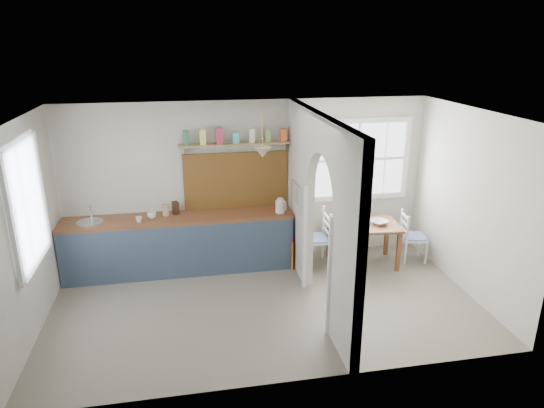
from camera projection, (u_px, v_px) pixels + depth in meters
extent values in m
cube|color=#776E5A|center=(266.00, 305.00, 6.68)|extent=(5.80, 3.20, 0.01)
cube|color=beige|center=(266.00, 115.00, 5.83)|extent=(5.80, 3.20, 0.01)
cube|color=beige|center=(249.00, 182.00, 7.74)|extent=(5.80, 0.01, 2.60)
cube|color=beige|center=(294.00, 272.00, 4.77)|extent=(5.80, 0.01, 2.60)
cube|color=beige|center=(26.00, 232.00, 5.75)|extent=(0.01, 3.20, 2.60)
cube|color=beige|center=(470.00, 203.00, 6.76)|extent=(0.01, 3.20, 2.60)
cube|color=beige|center=(348.00, 250.00, 5.26)|extent=(0.12, 0.80, 2.60)
cube|color=beige|center=(300.00, 191.00, 7.31)|extent=(0.12, 1.20, 2.60)
cube|color=beige|center=(325.00, 159.00, 5.94)|extent=(0.12, 1.20, 1.05)
cube|color=brown|center=(179.00, 218.00, 7.41)|extent=(3.50, 0.60, 0.05)
cube|color=#3C495D|center=(181.00, 253.00, 7.29)|extent=(3.50, 0.03, 0.85)
cube|color=#422215|center=(181.00, 244.00, 7.60)|extent=(3.46, 0.45, 0.85)
cylinder|color=silver|center=(90.00, 223.00, 7.18)|extent=(0.40, 0.40, 0.02)
cube|color=brown|center=(236.00, 180.00, 7.67)|extent=(1.65, 0.03, 0.90)
cube|color=#9F8053|center=(236.00, 144.00, 7.39)|extent=(1.75, 0.20, 0.03)
cube|color=#285D39|center=(186.00, 139.00, 7.23)|extent=(0.09, 0.09, 0.18)
cube|color=#DBDD5D|center=(203.00, 138.00, 7.27)|extent=(0.09, 0.09, 0.18)
cube|color=#9F233C|center=(219.00, 138.00, 7.32)|extent=(0.09, 0.09, 0.18)
cube|color=#489EB3|center=(236.00, 137.00, 7.36)|extent=(0.09, 0.09, 0.18)
cube|color=beige|center=(252.00, 137.00, 7.40)|extent=(0.09, 0.09, 0.18)
cube|color=olive|center=(268.00, 136.00, 7.45)|extent=(0.09, 0.09, 0.18)
cube|color=#D95820|center=(284.00, 136.00, 7.49)|extent=(0.09, 0.09, 0.18)
cone|color=beige|center=(262.00, 152.00, 7.16)|extent=(0.26, 0.26, 0.16)
cylinder|color=silver|center=(296.00, 183.00, 7.15)|extent=(0.02, 0.50, 0.02)
imported|color=silver|center=(139.00, 220.00, 7.14)|extent=(0.10, 0.10, 0.09)
imported|color=white|center=(152.00, 215.00, 7.30)|extent=(0.14, 0.14, 0.11)
cube|color=#422215|center=(176.00, 208.00, 7.48)|extent=(0.12, 0.14, 0.19)
cylinder|color=tan|center=(166.00, 210.00, 7.42)|extent=(0.14, 0.14, 0.17)
cube|color=#A71450|center=(292.00, 253.00, 7.61)|extent=(0.02, 0.03, 0.58)
cube|color=#C4710B|center=(292.00, 256.00, 7.58)|extent=(0.02, 0.03, 0.47)
imported|color=silver|center=(379.00, 222.00, 7.67)|extent=(0.35, 0.35, 0.07)
imported|color=slate|center=(363.00, 226.00, 7.49)|extent=(0.10, 0.10, 0.09)
cylinder|color=#372F2F|center=(348.00, 225.00, 7.61)|extent=(0.26, 0.26, 0.02)
imported|color=#493250|center=(364.00, 215.00, 7.82)|extent=(0.21, 0.21, 0.17)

